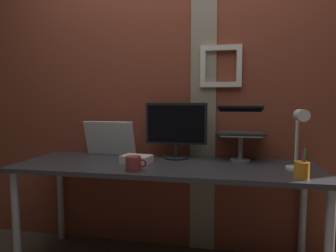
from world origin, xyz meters
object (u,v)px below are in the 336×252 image
(desk_lamp, at_px, (299,133))
(pen_cup, at_px, (302,170))
(laptop, at_px, (240,126))
(whiteboard_panel, at_px, (110,138))
(coffee_mug, at_px, (134,164))
(monitor, at_px, (176,126))

(desk_lamp, height_order, pen_cup, desk_lamp)
(laptop, relative_size, pen_cup, 1.95)
(whiteboard_panel, relative_size, coffee_mug, 3.05)
(monitor, bearing_deg, pen_cup, -29.33)
(whiteboard_panel, relative_size, desk_lamp, 1.06)
(laptop, xyz_separation_m, whiteboard_panel, (-1.00, -0.03, -0.11))
(pen_cup, bearing_deg, monitor, 150.67)
(laptop, distance_m, coffee_mug, 0.85)
(monitor, relative_size, coffee_mug, 3.45)
(pen_cup, bearing_deg, desk_lamp, 82.85)
(monitor, xyz_separation_m, pen_cup, (0.77, -0.43, -0.19))
(laptop, xyz_separation_m, desk_lamp, (0.33, -0.33, -0.01))
(laptop, height_order, whiteboard_panel, laptop)
(laptop, bearing_deg, whiteboard_panel, -178.46)
(desk_lamp, relative_size, pen_cup, 2.19)
(whiteboard_panel, xyz_separation_m, coffee_mug, (0.35, -0.47, -0.09))
(pen_cup, distance_m, coffee_mug, 0.96)
(monitor, distance_m, pen_cup, 0.90)
(laptop, relative_size, whiteboard_panel, 0.84)
(laptop, bearing_deg, coffee_mug, -142.70)
(desk_lamp, distance_m, coffee_mug, 1.01)
(laptop, bearing_deg, monitor, -171.59)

